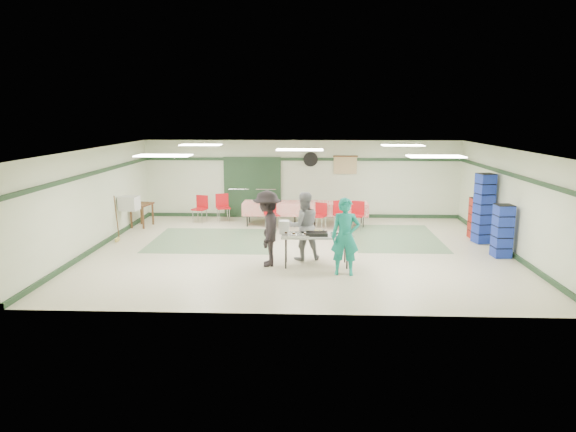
{
  "coord_description": "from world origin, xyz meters",
  "views": [
    {
      "loc": [
        0.23,
        -13.33,
        3.59
      ],
      "look_at": [
        -0.29,
        -0.3,
        0.99
      ],
      "focal_mm": 32.0,
      "sensor_mm": 36.0,
      "label": 1
    }
  ],
  "objects_px": {
    "volunteer_teal": "(345,237)",
    "volunteer_dark": "(267,228)",
    "volunteer_grey": "(303,226)",
    "chair_loose_a": "(223,205)",
    "chair_b": "(320,213)",
    "crate_stack_blue_a": "(484,209)",
    "chair_d": "(271,212)",
    "broom": "(117,218)",
    "crate_stack_blue_b": "(502,231)",
    "dining_table_a": "(339,208)",
    "serving_table": "(316,237)",
    "chair_a": "(341,212)",
    "chair_c": "(357,212)",
    "crate_stack_red": "(476,218)",
    "dining_table_b": "(271,208)",
    "printer_table": "(142,207)",
    "chair_loose_b": "(201,206)",
    "office_printer": "(129,203)"
  },
  "relations": [
    {
      "from": "volunteer_teal",
      "to": "volunteer_dark",
      "type": "bearing_deg",
      "value": 163.39
    },
    {
      "from": "dining_table_b",
      "to": "chair_b",
      "type": "xyz_separation_m",
      "value": [
        1.58,
        -0.58,
        -0.06
      ]
    },
    {
      "from": "chair_d",
      "to": "broom",
      "type": "distance_m",
      "value": 4.65
    },
    {
      "from": "crate_stack_red",
      "to": "crate_stack_blue_b",
      "type": "bearing_deg",
      "value": -90.0
    },
    {
      "from": "dining_table_b",
      "to": "crate_stack_blue_a",
      "type": "height_order",
      "value": "crate_stack_blue_a"
    },
    {
      "from": "serving_table",
      "to": "chair_d",
      "type": "xyz_separation_m",
      "value": [
        -1.37,
        4.01,
        -0.16
      ]
    },
    {
      "from": "volunteer_grey",
      "to": "office_printer",
      "type": "relative_size",
      "value": 3.25
    },
    {
      "from": "chair_d",
      "to": "crate_stack_red",
      "type": "height_order",
      "value": "crate_stack_red"
    },
    {
      "from": "dining_table_a",
      "to": "chair_loose_a",
      "type": "relative_size",
      "value": 1.99
    },
    {
      "from": "crate_stack_blue_b",
      "to": "chair_a",
      "type": "bearing_deg",
      "value": 141.62
    },
    {
      "from": "chair_a",
      "to": "volunteer_teal",
      "type": "bearing_deg",
      "value": -116.77
    },
    {
      "from": "volunteer_grey",
      "to": "chair_c",
      "type": "xyz_separation_m",
      "value": [
        1.66,
        3.48,
        -0.31
      ]
    },
    {
      "from": "chair_loose_a",
      "to": "chair_loose_b",
      "type": "height_order",
      "value": "chair_loose_a"
    },
    {
      "from": "dining_table_a",
      "to": "chair_c",
      "type": "height_order",
      "value": "chair_c"
    },
    {
      "from": "volunteer_grey",
      "to": "chair_d",
      "type": "relative_size",
      "value": 1.91
    },
    {
      "from": "dining_table_b",
      "to": "chair_a",
      "type": "bearing_deg",
      "value": -13.97
    },
    {
      "from": "crate_stack_blue_b",
      "to": "printer_table",
      "type": "relative_size",
      "value": 1.55
    },
    {
      "from": "printer_table",
      "to": "broom",
      "type": "bearing_deg",
      "value": -82.37
    },
    {
      "from": "dining_table_a",
      "to": "volunteer_grey",
      "type": "bearing_deg",
      "value": -105.05
    },
    {
      "from": "crate_stack_red",
      "to": "chair_c",
      "type": "bearing_deg",
      "value": 163.17
    },
    {
      "from": "serving_table",
      "to": "crate_stack_blue_b",
      "type": "height_order",
      "value": "crate_stack_blue_b"
    },
    {
      "from": "volunteer_teal",
      "to": "chair_loose_a",
      "type": "bearing_deg",
      "value": 126.14
    },
    {
      "from": "volunteer_teal",
      "to": "volunteer_grey",
      "type": "relative_size",
      "value": 1.03
    },
    {
      "from": "chair_b",
      "to": "crate_stack_blue_a",
      "type": "height_order",
      "value": "crate_stack_blue_a"
    },
    {
      "from": "printer_table",
      "to": "volunteer_teal",
      "type": "bearing_deg",
      "value": -27.93
    },
    {
      "from": "volunteer_teal",
      "to": "dining_table_a",
      "type": "bearing_deg",
      "value": 91.34
    },
    {
      "from": "serving_table",
      "to": "chair_a",
      "type": "distance_m",
      "value": 4.1
    },
    {
      "from": "volunteer_grey",
      "to": "crate_stack_blue_a",
      "type": "distance_m",
      "value": 5.37
    },
    {
      "from": "chair_loose_b",
      "to": "chair_d",
      "type": "bearing_deg",
      "value": -2.47
    },
    {
      "from": "volunteer_teal",
      "to": "crate_stack_blue_a",
      "type": "relative_size",
      "value": 0.89
    },
    {
      "from": "volunteer_teal",
      "to": "crate_stack_red",
      "type": "bearing_deg",
      "value": 44.93
    },
    {
      "from": "volunteer_teal",
      "to": "volunteer_grey",
      "type": "xyz_separation_m",
      "value": [
        -0.95,
        1.2,
        -0.03
      ]
    },
    {
      "from": "crate_stack_blue_a",
      "to": "crate_stack_blue_b",
      "type": "bearing_deg",
      "value": -90.0
    },
    {
      "from": "crate_stack_blue_a",
      "to": "crate_stack_red",
      "type": "relative_size",
      "value": 1.65
    },
    {
      "from": "serving_table",
      "to": "dining_table_b",
      "type": "distance_m",
      "value": 4.79
    },
    {
      "from": "dining_table_b",
      "to": "crate_stack_blue_b",
      "type": "bearing_deg",
      "value": -30.48
    },
    {
      "from": "serving_table",
      "to": "crate_stack_blue_a",
      "type": "distance_m",
      "value": 5.31
    },
    {
      "from": "dining_table_a",
      "to": "crate_stack_blue_b",
      "type": "height_order",
      "value": "crate_stack_blue_b"
    },
    {
      "from": "volunteer_teal",
      "to": "chair_loose_a",
      "type": "distance_m",
      "value": 6.85
    },
    {
      "from": "volunteer_dark",
      "to": "chair_a",
      "type": "relative_size",
      "value": 2.0
    },
    {
      "from": "chair_d",
      "to": "crate_stack_blue_a",
      "type": "distance_m",
      "value": 6.32
    },
    {
      "from": "chair_a",
      "to": "volunteer_grey",
      "type": "bearing_deg",
      "value": -132.61
    },
    {
      "from": "volunteer_dark",
      "to": "crate_stack_red",
      "type": "xyz_separation_m",
      "value": [
        5.89,
        3.01,
        -0.31
      ]
    },
    {
      "from": "crate_stack_blue_b",
      "to": "dining_table_a",
      "type": "bearing_deg",
      "value": 137.05
    },
    {
      "from": "chair_loose_a",
      "to": "printer_table",
      "type": "distance_m",
      "value": 2.64
    },
    {
      "from": "crate_stack_blue_a",
      "to": "dining_table_b",
      "type": "bearing_deg",
      "value": 160.52
    },
    {
      "from": "chair_d",
      "to": "volunteer_grey",
      "type": "bearing_deg",
      "value": -95.52
    },
    {
      "from": "dining_table_a",
      "to": "volunteer_dark",
      "type": "bearing_deg",
      "value": -112.87
    },
    {
      "from": "crate_stack_blue_a",
      "to": "printer_table",
      "type": "height_order",
      "value": "crate_stack_blue_a"
    },
    {
      "from": "volunteer_dark",
      "to": "office_printer",
      "type": "distance_m",
      "value": 5.38
    }
  ]
}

